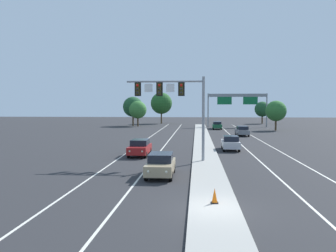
# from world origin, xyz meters

# --- Properties ---
(ground_plane) EXTENTS (260.00, 260.00, 0.00)m
(ground_plane) POSITION_xyz_m (0.00, 0.00, 0.00)
(ground_plane) COLOR #28282B
(median_island) EXTENTS (2.40, 110.00, 0.15)m
(median_island) POSITION_xyz_m (0.00, 18.00, 0.07)
(median_island) COLOR #9E9B93
(median_island) RESTS_ON ground
(lane_stripe_oncoming_center) EXTENTS (0.14, 100.00, 0.01)m
(lane_stripe_oncoming_center) POSITION_xyz_m (-4.70, 25.00, 0.00)
(lane_stripe_oncoming_center) COLOR silver
(lane_stripe_oncoming_center) RESTS_ON ground
(lane_stripe_receding_center) EXTENTS (0.14, 100.00, 0.01)m
(lane_stripe_receding_center) POSITION_xyz_m (4.70, 25.00, 0.00)
(lane_stripe_receding_center) COLOR silver
(lane_stripe_receding_center) RESTS_ON ground
(edge_stripe_left) EXTENTS (0.14, 100.00, 0.01)m
(edge_stripe_left) POSITION_xyz_m (-8.00, 25.00, 0.00)
(edge_stripe_left) COLOR silver
(edge_stripe_left) RESTS_ON ground
(edge_stripe_right) EXTENTS (0.14, 100.00, 0.01)m
(edge_stripe_right) POSITION_xyz_m (8.00, 25.00, 0.00)
(edge_stripe_right) COLOR silver
(edge_stripe_right) RESTS_ON ground
(overhead_signal_mast) EXTENTS (6.72, 0.44, 7.20)m
(overhead_signal_mast) POSITION_xyz_m (-2.62, 14.29, 5.48)
(overhead_signal_mast) COLOR gray
(overhead_signal_mast) RESTS_ON median_island
(car_oncoming_tan) EXTENTS (1.82, 4.47, 1.58)m
(car_oncoming_tan) POSITION_xyz_m (-3.31, 7.90, 0.82)
(car_oncoming_tan) COLOR tan
(car_oncoming_tan) RESTS_ON ground
(car_oncoming_red) EXTENTS (1.84, 4.48, 1.58)m
(car_oncoming_red) POSITION_xyz_m (-6.34, 17.82, 0.82)
(car_oncoming_red) COLOR maroon
(car_oncoming_red) RESTS_ON ground
(car_receding_silver) EXTENTS (1.88, 4.49, 1.58)m
(car_receding_silver) POSITION_xyz_m (2.85, 22.99, 0.82)
(car_receding_silver) COLOR #B7B7BC
(car_receding_silver) RESTS_ON ground
(car_receding_grey) EXTENTS (1.91, 4.50, 1.58)m
(car_receding_grey) POSITION_xyz_m (6.40, 41.58, 0.82)
(car_receding_grey) COLOR slate
(car_receding_grey) RESTS_ON ground
(car_receding_green) EXTENTS (1.83, 4.47, 1.58)m
(car_receding_green) POSITION_xyz_m (3.28, 57.24, 0.82)
(car_receding_green) COLOR #195633
(car_receding_green) RESTS_ON ground
(traffic_cone_median_nose) EXTENTS (0.36, 0.36, 0.74)m
(traffic_cone_median_nose) POSITION_xyz_m (0.05, 0.69, 0.51)
(traffic_cone_median_nose) COLOR black
(traffic_cone_median_nose) RESTS_ON median_island
(highway_sign_gantry) EXTENTS (13.28, 0.42, 7.50)m
(highway_sign_gantry) POSITION_xyz_m (8.20, 65.34, 6.16)
(highway_sign_gantry) COLOR gray
(highway_sign_gantry) RESTS_ON ground
(tree_far_left_a) EXTENTS (4.76, 4.76, 6.89)m
(tree_far_left_a) POSITION_xyz_m (-15.92, 68.08, 4.50)
(tree_far_left_a) COLOR #4C3823
(tree_far_left_a) RESTS_ON ground
(tree_far_right_a) EXTENTS (4.00, 4.00, 5.79)m
(tree_far_right_a) POSITION_xyz_m (14.45, 54.72, 3.77)
(tree_far_right_a) COLOR #4C3823
(tree_far_right_a) RESTS_ON ground
(tree_far_left_c) EXTENTS (4.05, 4.05, 5.86)m
(tree_far_left_c) POSITION_xyz_m (-14.38, 65.71, 3.82)
(tree_far_left_c) COLOR #4C3823
(tree_far_left_c) RESTS_ON ground
(tree_far_right_b) EXTENTS (4.05, 4.05, 5.86)m
(tree_far_right_b) POSITION_xyz_m (16.45, 80.68, 3.82)
(tree_far_right_b) COLOR #4C3823
(tree_far_right_b) RESTS_ON ground
(tree_far_left_b) EXTENTS (5.69, 5.69, 8.24)m
(tree_far_left_b) POSITION_xyz_m (-10.24, 79.07, 5.38)
(tree_far_left_b) COLOR #4C3823
(tree_far_left_b) RESTS_ON ground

